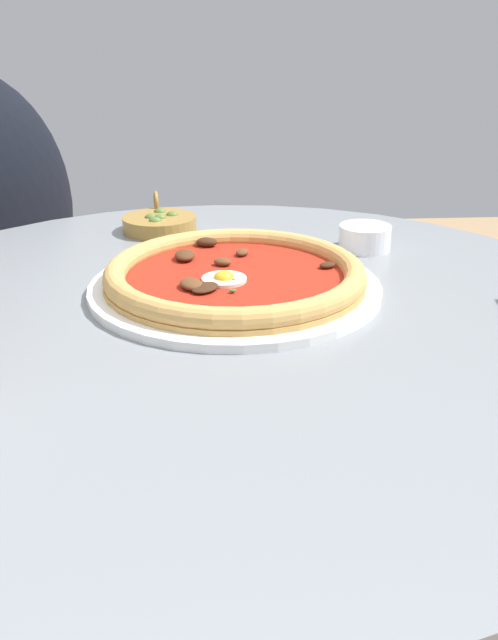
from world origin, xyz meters
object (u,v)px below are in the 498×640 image
object	(u,v)px
dining_table	(227,440)
pizza_on_plate	(235,278)
olive_pan	(159,223)
ramekin_capers	(365,237)

from	to	relation	value
dining_table	pizza_on_plate	size ratio (longest dim) A/B	2.77
olive_pan	dining_table	bearing A→B (deg)	105.29
dining_table	olive_pan	xyz separation A→B (m)	(0.09, -0.32, 0.18)
pizza_on_plate	olive_pan	size ratio (longest dim) A/B	2.52
ramekin_capers	olive_pan	size ratio (longest dim) A/B	0.53
olive_pan	ramekin_capers	bearing A→B (deg)	159.03
pizza_on_plate	dining_table	bearing A→B (deg)	77.38
ramekin_capers	pizza_on_plate	bearing A→B (deg)	38.99
dining_table	olive_pan	distance (m)	0.38
dining_table	olive_pan	world-z (taller)	olive_pan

